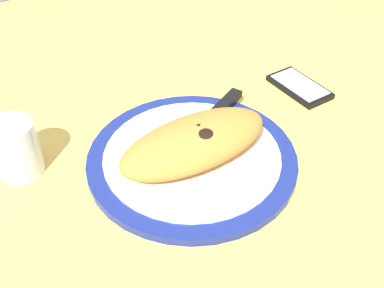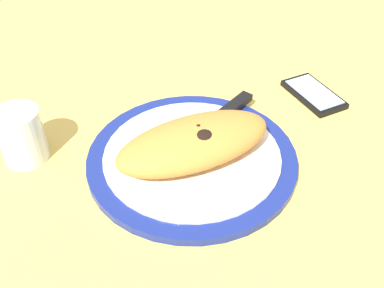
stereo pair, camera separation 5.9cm
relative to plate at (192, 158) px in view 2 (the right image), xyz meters
The scene contains 7 objects.
ground_plane 2.26cm from the plate, ahead, with size 150.00×150.00×3.00cm, color #DBB756.
plate is the anchor object (origin of this frame).
calzone 3.75cm from the plate, 111.31° to the right, with size 24.06×11.27×5.65cm.
fork 7.92cm from the plate, 83.07° to the right, with size 16.47×5.18×0.40cm.
knife 9.32cm from the plate, 34.63° to the left, with size 23.19×11.74×1.20cm.
smartphone 28.08cm from the plate, 11.56° to the left, with size 6.30×11.69×1.16cm.
water_glass 25.59cm from the plate, 150.43° to the left, with size 6.71×6.71×8.48cm.
Camera 2 is at (-23.39, -46.17, 47.80)cm, focal length 43.19 mm.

